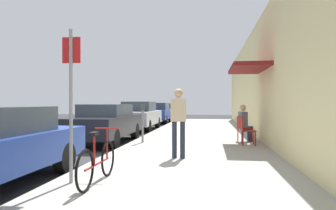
{
  "coord_description": "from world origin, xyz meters",
  "views": [
    {
      "loc": [
        2.74,
        -7.59,
        1.48
      ],
      "look_at": [
        1.05,
        4.64,
        1.38
      ],
      "focal_mm": 32.74,
      "sensor_mm": 36.0,
      "label": 1
    }
  ],
  "objects_px": {
    "bicycle_0": "(98,162)",
    "seated_patron_1": "(244,122)",
    "cafe_chair_1": "(243,127)",
    "pedestrian_standing": "(178,117)",
    "cafe_chair_0": "(246,129)",
    "parked_car_4": "(168,111)",
    "parked_car_3": "(157,113)",
    "parking_meter": "(143,120)",
    "parked_car_1": "(105,123)",
    "parked_car_2": "(139,115)",
    "street_sign": "(71,93)"
  },
  "relations": [
    {
      "from": "bicycle_0",
      "to": "seated_patron_1",
      "type": "relative_size",
      "value": 1.33
    },
    {
      "from": "seated_patron_1",
      "to": "bicycle_0",
      "type": "bearing_deg",
      "value": -116.84
    },
    {
      "from": "cafe_chair_1",
      "to": "pedestrian_standing",
      "type": "bearing_deg",
      "value": -118.31
    },
    {
      "from": "cafe_chair_0",
      "to": "parked_car_4",
      "type": "bearing_deg",
      "value": 105.37
    },
    {
      "from": "cafe_chair_0",
      "to": "cafe_chair_1",
      "type": "relative_size",
      "value": 1.0
    },
    {
      "from": "parked_car_3",
      "to": "seated_patron_1",
      "type": "relative_size",
      "value": 3.41
    },
    {
      "from": "parking_meter",
      "to": "cafe_chair_1",
      "type": "height_order",
      "value": "parking_meter"
    },
    {
      "from": "parked_car_1",
      "to": "bicycle_0",
      "type": "height_order",
      "value": "parked_car_1"
    },
    {
      "from": "parked_car_3",
      "to": "parked_car_1",
      "type": "bearing_deg",
      "value": -90.0
    },
    {
      "from": "bicycle_0",
      "to": "pedestrian_standing",
      "type": "xyz_separation_m",
      "value": [
        1.11,
        2.51,
        0.64
      ]
    },
    {
      "from": "parked_car_2",
      "to": "bicycle_0",
      "type": "bearing_deg",
      "value": -80.15
    },
    {
      "from": "cafe_chair_1",
      "to": "bicycle_0",
      "type": "bearing_deg",
      "value": -116.47
    },
    {
      "from": "parking_meter",
      "to": "cafe_chair_0",
      "type": "xyz_separation_m",
      "value": [
        3.42,
        -0.23,
        -0.26
      ]
    },
    {
      "from": "parking_meter",
      "to": "parked_car_1",
      "type": "bearing_deg",
      "value": 158.51
    },
    {
      "from": "parked_car_4",
      "to": "cafe_chair_0",
      "type": "height_order",
      "value": "parked_car_4"
    },
    {
      "from": "seated_patron_1",
      "to": "cafe_chair_0",
      "type": "bearing_deg",
      "value": -93.52
    },
    {
      "from": "parked_car_4",
      "to": "cafe_chair_1",
      "type": "bearing_deg",
      "value": -73.79
    },
    {
      "from": "parked_car_2",
      "to": "seated_patron_1",
      "type": "relative_size",
      "value": 3.41
    },
    {
      "from": "pedestrian_standing",
      "to": "bicycle_0",
      "type": "bearing_deg",
      "value": -113.78
    },
    {
      "from": "bicycle_0",
      "to": "cafe_chair_1",
      "type": "bearing_deg",
      "value": 63.53
    },
    {
      "from": "parked_car_2",
      "to": "pedestrian_standing",
      "type": "bearing_deg",
      "value": -70.78
    },
    {
      "from": "parked_car_1",
      "to": "cafe_chair_1",
      "type": "xyz_separation_m",
      "value": [
        4.97,
        0.13,
        -0.12
      ]
    },
    {
      "from": "parking_meter",
      "to": "parked_car_3",
      "type": "bearing_deg",
      "value": 97.45
    },
    {
      "from": "parked_car_1",
      "to": "seated_patron_1",
      "type": "relative_size",
      "value": 3.41
    },
    {
      "from": "pedestrian_standing",
      "to": "parked_car_2",
      "type": "bearing_deg",
      "value": 109.22
    },
    {
      "from": "parking_meter",
      "to": "cafe_chair_0",
      "type": "relative_size",
      "value": 1.52
    },
    {
      "from": "parking_meter",
      "to": "parked_car_4",
      "type": "bearing_deg",
      "value": 94.97
    },
    {
      "from": "parked_car_1",
      "to": "parked_car_3",
      "type": "height_order",
      "value": "parked_car_3"
    },
    {
      "from": "cafe_chair_1",
      "to": "pedestrian_standing",
      "type": "xyz_separation_m",
      "value": [
        -1.9,
        -3.53,
        0.5
      ]
    },
    {
      "from": "parked_car_3",
      "to": "parking_meter",
      "type": "bearing_deg",
      "value": -82.55
    },
    {
      "from": "cafe_chair_1",
      "to": "pedestrian_standing",
      "type": "height_order",
      "value": "pedestrian_standing"
    },
    {
      "from": "parked_car_3",
      "to": "parked_car_2",
      "type": "bearing_deg",
      "value": -90.0
    },
    {
      "from": "cafe_chair_0",
      "to": "parked_car_1",
      "type": "bearing_deg",
      "value": 170.37
    },
    {
      "from": "parked_car_2",
      "to": "pedestrian_standing",
      "type": "xyz_separation_m",
      "value": [
        3.07,
        -8.8,
        0.34
      ]
    },
    {
      "from": "bicycle_0",
      "to": "pedestrian_standing",
      "type": "distance_m",
      "value": 2.82
    },
    {
      "from": "parked_car_2",
      "to": "cafe_chair_1",
      "type": "xyz_separation_m",
      "value": [
        4.97,
        -5.27,
        -0.16
      ]
    },
    {
      "from": "parked_car_2",
      "to": "street_sign",
      "type": "distance_m",
      "value": 11.45
    },
    {
      "from": "seated_patron_1",
      "to": "pedestrian_standing",
      "type": "relative_size",
      "value": 0.76
    },
    {
      "from": "parking_meter",
      "to": "street_sign",
      "type": "relative_size",
      "value": 0.51
    },
    {
      "from": "street_sign",
      "to": "cafe_chair_1",
      "type": "xyz_separation_m",
      "value": [
        3.47,
        6.05,
        -1.02
      ]
    },
    {
      "from": "cafe_chair_1",
      "to": "parked_car_3",
      "type": "bearing_deg",
      "value": 114.1
    },
    {
      "from": "parking_meter",
      "to": "bicycle_0",
      "type": "xyz_separation_m",
      "value": [
        0.41,
        -5.3,
        -0.41
      ]
    },
    {
      "from": "parked_car_4",
      "to": "seated_patron_1",
      "type": "xyz_separation_m",
      "value": [
        5.03,
        -17.08,
        0.08
      ]
    },
    {
      "from": "parked_car_3",
      "to": "cafe_chair_0",
      "type": "xyz_separation_m",
      "value": [
        4.97,
        -12.08,
        -0.13
      ]
    },
    {
      "from": "pedestrian_standing",
      "to": "seated_patron_1",
      "type": "bearing_deg",
      "value": 61.08
    },
    {
      "from": "parking_meter",
      "to": "bicycle_0",
      "type": "bearing_deg",
      "value": -85.54
    },
    {
      "from": "parked_car_1",
      "to": "parking_meter",
      "type": "xyz_separation_m",
      "value": [
        1.55,
        -0.61,
        0.14
      ]
    },
    {
      "from": "parked_car_1",
      "to": "street_sign",
      "type": "height_order",
      "value": "street_sign"
    },
    {
      "from": "parked_car_4",
      "to": "bicycle_0",
      "type": "bearing_deg",
      "value": -85.15
    },
    {
      "from": "parked_car_4",
      "to": "parking_meter",
      "type": "height_order",
      "value": "parking_meter"
    }
  ]
}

